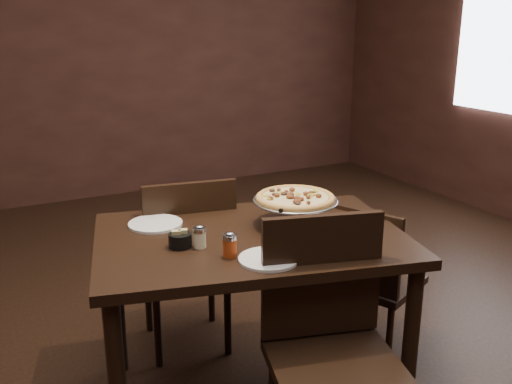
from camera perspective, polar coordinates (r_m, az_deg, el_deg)
name	(u,v)px	position (r m, az deg, el deg)	size (l,w,h in m)	color
room	(289,86)	(2.26, 3.28, 10.54)	(6.04, 7.04, 2.84)	black
dining_table	(251,258)	(2.42, -0.50, -6.58)	(1.44, 1.13, 0.79)	black
pizza_stand	(295,198)	(2.44, 3.95, -0.64)	(0.37, 0.37, 0.15)	#ADACB3
parmesan_shaker	(200,237)	(2.24, -5.66, -4.49)	(0.05, 0.05, 0.09)	beige
pepper_flake_shaker	(230,245)	(2.15, -2.63, -5.31)	(0.06, 0.06, 0.10)	maroon
packet_caddy	(180,240)	(2.26, -7.60, -4.75)	(0.09, 0.09, 0.07)	black
napkin_stack	(336,242)	(2.31, 8.00, -4.95)	(0.14, 0.14, 0.01)	white
plate_left	(155,224)	(2.52, -10.03, -3.14)	(0.23, 0.23, 0.01)	silver
plate_near	(268,259)	(2.13, 1.26, -6.72)	(0.23, 0.23, 0.01)	silver
serving_spatula	(284,208)	(2.33, 2.81, -1.57)	(0.15, 0.15, 0.02)	#ADACB3
chair_far	(187,258)	(2.87, -6.90, -6.60)	(0.51, 0.51, 0.94)	black
chair_near	(331,342)	(2.15, 7.50, -14.66)	(0.56, 0.56, 0.98)	black
chair_side	(372,276)	(2.88, 11.52, -8.23)	(0.50, 0.50, 0.81)	black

